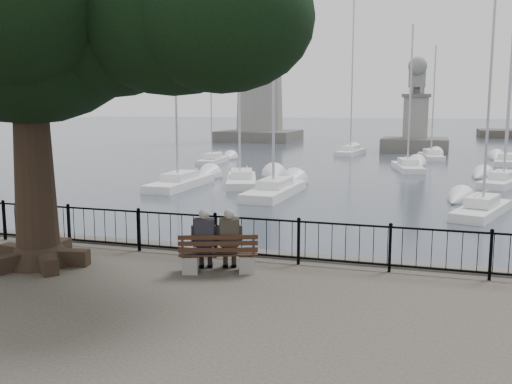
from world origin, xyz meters
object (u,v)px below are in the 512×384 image
at_px(lighthouse, 260,44).
at_px(person_left, 205,242).
at_px(bench, 218,259).
at_px(lion_monument, 415,127).
at_px(tree, 60,10).
at_px(person_right, 229,242).

bearing_deg(lighthouse, person_left, -74.16).
xyz_separation_m(bench, lion_monument, (2.48, 48.58, 1.06)).
xyz_separation_m(tree, lion_monument, (5.78, 49.04, -4.14)).
bearing_deg(lighthouse, lion_monument, -31.12).
xyz_separation_m(person_left, person_right, (0.49, 0.18, 0.00)).
xyz_separation_m(lighthouse, lion_monument, (20.00, -12.08, -10.03)).
height_order(person_right, lion_monument, lion_monument).
distance_m(lighthouse, lion_monument, 25.42).
height_order(lighthouse, lion_monument, lighthouse).
bearing_deg(person_right, lion_monument, 87.29).
height_order(tree, lighthouse, lighthouse).
xyz_separation_m(person_right, lighthouse, (-17.71, 60.48, 10.76)).
xyz_separation_m(bench, lighthouse, (-17.52, 60.65, 11.09)).
xyz_separation_m(bench, person_right, (0.19, 0.17, 0.34)).
distance_m(person_right, tree, 6.03).
distance_m(person_left, lion_monument, 48.67).
bearing_deg(lighthouse, bench, -73.89).
height_order(bench, tree, tree).
distance_m(tree, lighthouse, 63.02).
bearing_deg(tree, bench, 7.95).
relative_size(person_right, lion_monument, 0.15).
bearing_deg(tree, person_right, 10.23).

